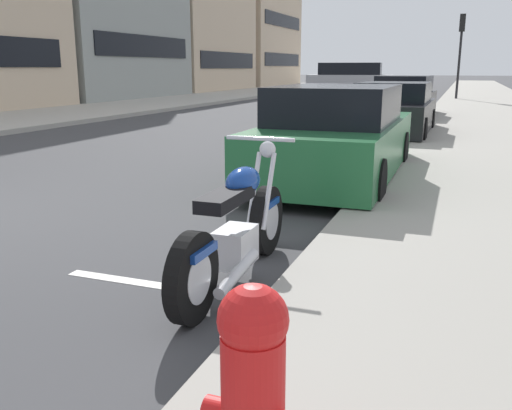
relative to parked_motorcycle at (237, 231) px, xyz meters
name	(u,v)px	position (x,y,z in m)	size (l,w,h in m)	color
sidewalk_near_curb	(503,132)	(11.68, -2.61, -0.36)	(120.00, 4.40, 0.14)	gray
sidewalk_far_curb	(49,116)	(11.68, 11.90, -0.36)	(120.00, 5.00, 0.14)	#ADA89E
parking_stall_stripe	(188,290)	(-0.32, 0.29, -0.43)	(0.12, 2.20, 0.01)	silver
parked_motorcycle	(237,231)	(0.00, 0.00, 0.00)	(2.18, 0.62, 1.12)	black
parked_car_at_intersection	(337,137)	(4.32, 0.14, 0.25)	(4.59, 1.85, 1.44)	#236638
parked_car_mid_block	(393,111)	(10.37, 0.03, 0.21)	(4.17, 1.86, 1.35)	black
parked_car_behind_motorcycle	(403,99)	(15.52, 0.32, 0.25)	(4.37, 1.97, 1.44)	black
crossing_truck	(350,79)	(30.31, 5.05, 0.60)	(2.32, 5.23, 1.99)	#B7B7BC
fire_hydrant	(253,399)	(-2.36, -1.03, 0.18)	(0.24, 0.36, 0.88)	red
traffic_signal_near_corner	(461,38)	(27.03, -1.19, 2.72)	(0.36, 0.28, 4.18)	black
townhouse_mid_block	(175,20)	(32.99, 18.41, 4.56)	(10.89, 8.49, 9.99)	beige
townhouse_corner_block	(239,26)	(45.44, 18.45, 5.01)	(11.77, 8.59, 10.88)	beige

